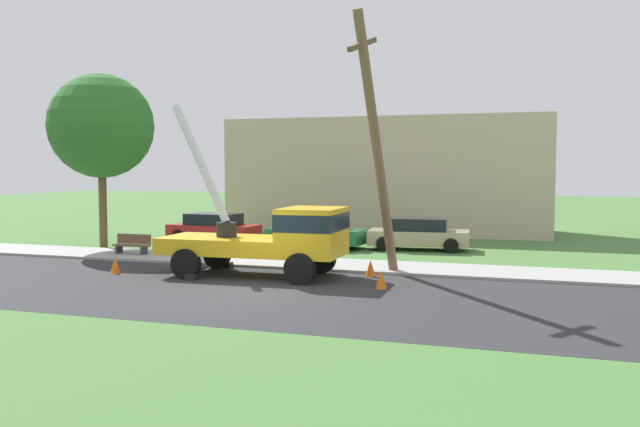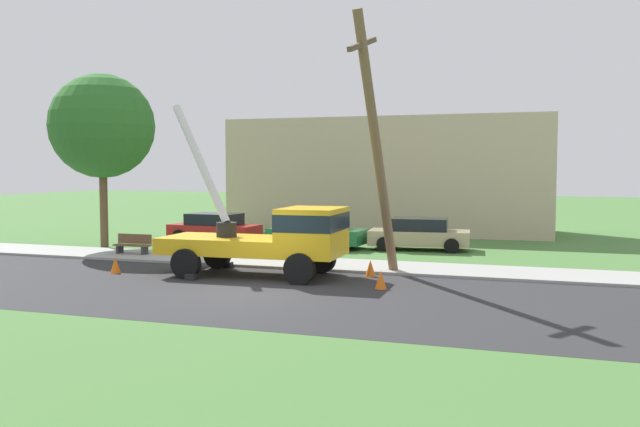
# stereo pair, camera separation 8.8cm
# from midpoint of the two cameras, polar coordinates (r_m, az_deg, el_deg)

# --- Properties ---
(ground_plane) EXTENTS (120.00, 120.00, 0.00)m
(ground_plane) POSITION_cam_midpoint_polar(r_m,az_deg,el_deg) (31.51, 3.40, -2.80)
(ground_plane) COLOR #477538
(road_asphalt) EXTENTS (80.00, 8.69, 0.01)m
(road_asphalt) POSITION_cam_midpoint_polar(r_m,az_deg,el_deg) (20.31, -5.64, -6.55)
(road_asphalt) COLOR #2B2B2D
(road_asphalt) RESTS_ON ground
(sidewalk_strip) EXTENTS (80.00, 2.88, 0.10)m
(sidewalk_strip) POSITION_cam_midpoint_polar(r_m,az_deg,el_deg) (25.62, -0.28, -4.24)
(sidewalk_strip) COLOR #9E9E99
(sidewalk_strip) RESTS_ON ground
(utility_truck) EXTENTS (6.84, 3.21, 5.98)m
(utility_truck) POSITION_cam_midpoint_polar(r_m,az_deg,el_deg) (22.80, -3.64, -1.83)
(utility_truck) COLOR gold
(utility_truck) RESTS_ON ground
(leaning_utility_pole) EXTENTS (0.97, 3.50, 8.64)m
(leaning_utility_pole) POSITION_cam_midpoint_polar(r_m,az_deg,el_deg) (22.45, 4.85, 5.79)
(leaning_utility_pole) COLOR brown
(leaning_utility_pole) RESTS_ON ground
(traffic_cone_ahead) EXTENTS (0.36, 0.36, 0.56)m
(traffic_cone_ahead) POSITION_cam_midpoint_polar(r_m,az_deg,el_deg) (20.74, 5.25, -5.56)
(traffic_cone_ahead) COLOR orange
(traffic_cone_ahead) RESTS_ON ground
(traffic_cone_behind) EXTENTS (0.36, 0.36, 0.56)m
(traffic_cone_behind) POSITION_cam_midpoint_polar(r_m,az_deg,el_deg) (24.73, -16.69, -4.17)
(traffic_cone_behind) COLOR orange
(traffic_cone_behind) RESTS_ON ground
(traffic_cone_curbside) EXTENTS (0.36, 0.36, 0.56)m
(traffic_cone_curbside) POSITION_cam_midpoint_polar(r_m,az_deg,el_deg) (23.02, 4.36, -4.61)
(traffic_cone_curbside) COLOR orange
(traffic_cone_curbside) RESTS_ON ground
(parked_sedan_red) EXTENTS (4.51, 2.21, 1.42)m
(parked_sedan_red) POSITION_cam_midpoint_polar(r_m,az_deg,el_deg) (33.64, -8.78, -1.19)
(parked_sedan_red) COLOR #B21E1E
(parked_sedan_red) RESTS_ON ground
(parked_sedan_green) EXTENTS (4.49, 2.17, 1.42)m
(parked_sedan_green) POSITION_cam_midpoint_polar(r_m,az_deg,el_deg) (31.00, -0.14, -1.58)
(parked_sedan_green) COLOR #1E6638
(parked_sedan_green) RESTS_ON ground
(parked_sedan_tan) EXTENTS (4.56, 2.30, 1.42)m
(parked_sedan_tan) POSITION_cam_midpoint_polar(r_m,az_deg,el_deg) (30.53, 8.42, -1.71)
(parked_sedan_tan) COLOR tan
(parked_sedan_tan) RESTS_ON ground
(park_bench) EXTENTS (1.60, 0.45, 0.90)m
(park_bench) POSITION_cam_midpoint_polar(r_m,az_deg,el_deg) (29.23, -15.34, -2.55)
(park_bench) COLOR brown
(park_bench) RESTS_ON ground
(roadside_tree_near) EXTENTS (4.74, 4.74, 7.92)m
(roadside_tree_near) POSITION_cam_midpoint_polar(r_m,az_deg,el_deg) (32.67, -17.75, 6.97)
(roadside_tree_near) COLOR brown
(roadside_tree_near) RESTS_ON ground
(lowrise_building_backdrop) EXTENTS (18.00, 6.00, 6.40)m
(lowrise_building_backdrop) POSITION_cam_midpoint_polar(r_m,az_deg,el_deg) (39.27, 6.01, 3.20)
(lowrise_building_backdrop) COLOR #C6B293
(lowrise_building_backdrop) RESTS_ON ground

